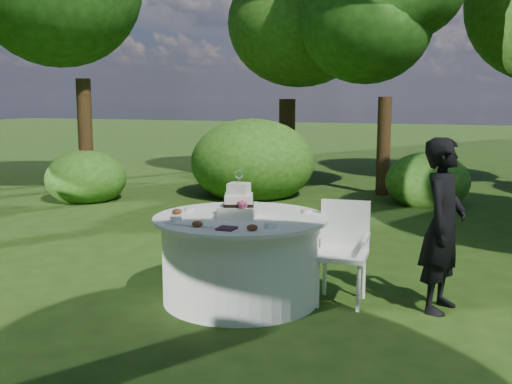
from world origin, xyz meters
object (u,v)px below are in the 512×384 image
table (241,258)px  cake (239,204)px  guest (443,225)px  napkins (227,228)px  chair (343,244)px

table → cake: 0.50m
cake → guest: bearing=14.9°
napkins → cake: cake is taller
table → cake: cake is taller
table → chair: bearing=22.0°
table → guest: bearing=14.2°
guest → cake: (-1.70, -0.45, 0.14)m
guest → cake: 1.76m
cake → chair: (0.86, 0.37, -0.36)m
table → cake: (-0.00, -0.02, 0.50)m
table → chair: (0.85, 0.34, 0.13)m
guest → chair: bearing=105.8°
table → napkins: bearing=-77.3°
napkins → chair: chair is taller
napkins → cake: (-0.13, 0.51, 0.10)m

